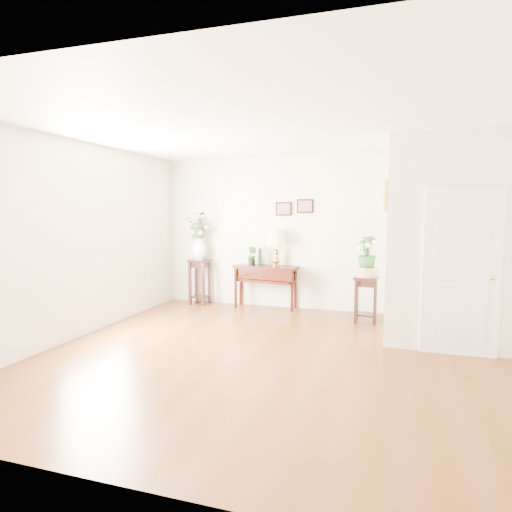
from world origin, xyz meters
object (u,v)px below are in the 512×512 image
at_px(console_table, 265,287).
at_px(table_lamp, 276,247).
at_px(plant_stand_b, 366,300).
at_px(plant_stand_a, 200,282).

relative_size(console_table, table_lamp, 1.76).
bearing_deg(plant_stand_b, console_table, 164.23).
height_order(table_lamp, plant_stand_b, table_lamp).
bearing_deg(console_table, table_lamp, 9.12).
bearing_deg(console_table, plant_stand_b, -6.65).
height_order(console_table, plant_stand_a, plant_stand_a).
height_order(plant_stand_a, plant_stand_b, plant_stand_a).
relative_size(console_table, plant_stand_a, 1.37).
xyz_separation_m(console_table, plant_stand_a, (-1.32, -0.05, 0.04)).
xyz_separation_m(table_lamp, plant_stand_a, (-1.53, -0.05, -0.71)).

